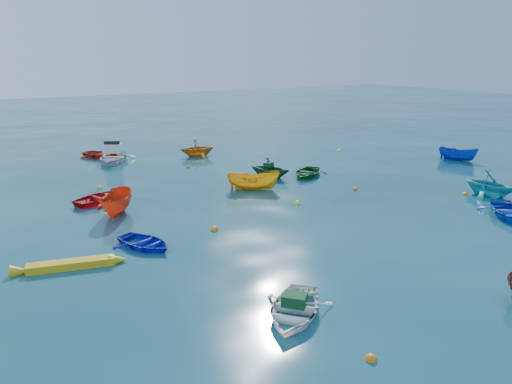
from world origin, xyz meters
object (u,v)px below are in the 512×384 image
dinghy_white_near (293,316)px  kayak_yellow (71,268)px  motorboat_white (113,161)px  dinghy_blue_se (512,218)px  dinghy_blue_sw (145,247)px

dinghy_white_near → kayak_yellow: bearing=172.9°
motorboat_white → dinghy_blue_se: bearing=-31.4°
dinghy_white_near → motorboat_white: (1.31, 25.46, 0.00)m
dinghy_blue_se → kayak_yellow: size_ratio=0.96×
dinghy_blue_sw → motorboat_white: (3.44, 17.65, 0.00)m
dinghy_blue_se → motorboat_white: (-13.32, 23.12, 0.00)m
dinghy_white_near → motorboat_white: motorboat_white is taller
dinghy_blue_sw → motorboat_white: 17.98m
dinghy_blue_sw → dinghy_white_near: (2.12, -7.81, 0.00)m
dinghy_white_near → dinghy_blue_se: size_ratio=0.83×
dinghy_blue_se → dinghy_blue_sw: bearing=-161.2°
dinghy_blue_se → motorboat_white: bearing=156.8°
dinghy_blue_sw → dinghy_blue_se: (16.76, -5.47, 0.00)m
dinghy_white_near → dinghy_blue_sw: bearing=152.2°
kayak_yellow → dinghy_blue_sw: bearing=-65.4°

